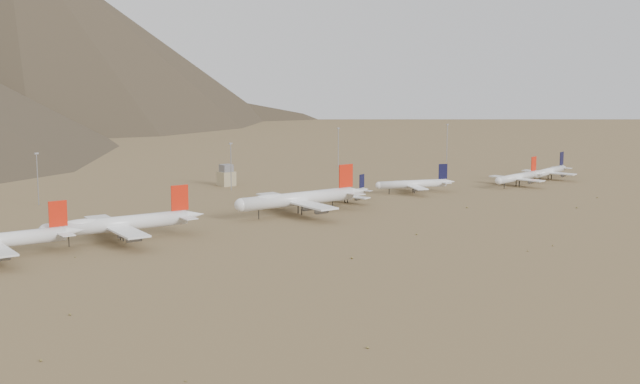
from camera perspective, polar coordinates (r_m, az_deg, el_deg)
ground at (r=384.82m, az=-0.30°, el=-2.07°), size 3000.00×3000.00×0.00m
widebody_centre at (r=358.22m, az=-12.73°, el=-1.98°), size 67.89×52.54×20.19m
widebody_east at (r=407.19m, az=-1.40°, el=-0.43°), size 71.43×54.94×21.20m
narrowbody_a at (r=440.44m, az=1.71°, el=-0.15°), size 37.15×27.50×12.58m
narrowbody_b at (r=472.76m, az=6.07°, el=0.52°), size 42.93×32.21×14.94m
narrowbody_c at (r=508.22m, az=12.58°, el=0.94°), size 45.29×32.95×15.02m
narrowbody_d at (r=539.35m, az=14.52°, el=1.30°), size 43.76×32.25×14.71m
control_tower at (r=498.28m, az=-6.01°, el=1.00°), size 8.00×8.00×12.00m
mast_west at (r=452.22m, az=-17.63°, el=0.97°), size 2.00×0.60×25.70m
mast_centre at (r=480.80m, az=-5.72°, el=1.79°), size 2.00×0.60×25.70m
mast_east at (r=577.00m, az=1.18°, el=3.00°), size 2.00×0.60×25.70m
mast_far_east at (r=613.60m, az=8.14°, el=3.27°), size 2.00×0.60×25.70m
desert_scrub at (r=333.83m, az=9.85°, el=-3.84°), size 427.62×176.78×0.86m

